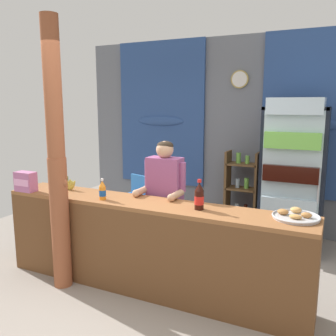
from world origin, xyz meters
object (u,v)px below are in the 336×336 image
soda_bottle_cola (199,197)px  snack_box_wafer (26,182)px  timber_post (57,163)px  bottle_shelf_rack (242,191)px  soda_bottle_orange_soda (102,191)px  pastry_tray (295,216)px  shopkeeper (165,192)px  stall_counter (142,240)px  banana_bunch (67,184)px  drink_fridge (293,169)px  plastic_lawn_chair (135,201)px

soda_bottle_cola → snack_box_wafer: soda_bottle_cola is taller
timber_post → bottle_shelf_rack: timber_post is taller
soda_bottle_orange_soda → pastry_tray: bearing=6.4°
shopkeeper → snack_box_wafer: bearing=-158.5°
stall_counter → soda_bottle_cola: size_ratio=11.35×
timber_post → bottle_shelf_rack: bearing=61.4°
stall_counter → pastry_tray: size_ratio=8.07×
shopkeeper → bottle_shelf_rack: bearing=74.9°
soda_bottle_cola → banana_bunch: bearing=176.9°
bottle_shelf_rack → soda_bottle_cola: (0.11, -2.08, 0.41)m
timber_post → shopkeeper: (0.86, 0.72, -0.37)m
soda_bottle_orange_soda → banana_bunch: (-0.63, 0.19, -0.03)m
bottle_shelf_rack → shopkeeper: 1.76m
timber_post → banana_bunch: bearing=120.4°
soda_bottle_cola → banana_bunch: size_ratio=1.06×
timber_post → snack_box_wafer: 0.68m
drink_fridge → soda_bottle_orange_soda: bearing=-132.3°
shopkeeper → soda_bottle_cola: 0.70m
plastic_lawn_chair → soda_bottle_cola: (1.51, -1.37, 0.56)m
soda_bottle_orange_soda → snack_box_wafer: size_ratio=0.94×
stall_counter → soda_bottle_orange_soda: size_ratio=14.78×
shopkeeper → soda_bottle_orange_soda: bearing=-132.8°
timber_post → drink_fridge: (2.05, 2.04, -0.23)m
timber_post → banana_bunch: (-0.24, 0.41, -0.32)m
stall_counter → drink_fridge: (1.19, 1.82, 0.52)m
shopkeeper → pastry_tray: (1.41, -0.29, 0.00)m
drink_fridge → snack_box_wafer: drink_fridge is taller
soda_bottle_cola → pastry_tray: (0.85, 0.11, -0.10)m
snack_box_wafer → soda_bottle_orange_soda: bearing=4.2°
pastry_tray → bottle_shelf_rack: bearing=115.9°
pastry_tray → plastic_lawn_chair: bearing=152.0°
bottle_shelf_rack → snack_box_wafer: 2.98m
drink_fridge → bottle_shelf_rack: 0.93m
shopkeeper → pastry_tray: shopkeeper is taller
bottle_shelf_rack → pastry_tray: (0.96, -1.97, 0.31)m
timber_post → soda_bottle_cola: 1.47m
drink_fridge → banana_bunch: bearing=-144.4°
soda_bottle_orange_soda → timber_post: bearing=-150.7°
shopkeeper → soda_bottle_orange_soda: size_ratio=6.84×
soda_bottle_orange_soda → soda_bottle_cola: bearing=5.6°
bottle_shelf_rack → soda_bottle_orange_soda: size_ratio=5.52×
soda_bottle_orange_soda → drink_fridge: bearing=47.7°
bottle_shelf_rack → banana_bunch: (-1.55, -1.99, 0.35)m
shopkeeper → timber_post: bearing=-139.8°
stall_counter → timber_post: bearing=-165.5°
soda_bottle_cola → bottle_shelf_rack: bearing=92.9°
drink_fridge → bottle_shelf_rack: size_ratio=1.62×
timber_post → snack_box_wafer: bearing=166.6°
drink_fridge → pastry_tray: 1.63m
drink_fridge → shopkeeper: drink_fridge is taller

